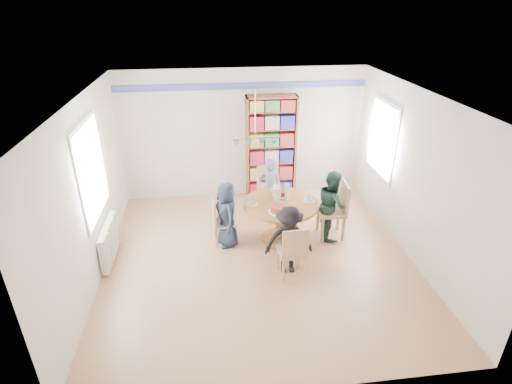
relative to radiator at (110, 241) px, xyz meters
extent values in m
plane|color=tan|center=(2.42, -0.30, -0.35)|extent=(5.00, 5.00, 0.00)
plane|color=white|center=(2.42, -0.30, 2.35)|extent=(5.00, 5.00, 0.00)
plane|color=beige|center=(2.42, 2.20, 1.00)|extent=(5.00, 0.00, 5.00)
plane|color=beige|center=(2.42, -2.80, 1.00)|extent=(5.00, 0.00, 5.00)
plane|color=beige|center=(-0.08, -0.30, 1.00)|extent=(0.00, 5.00, 5.00)
plane|color=beige|center=(4.92, -0.30, 1.00)|extent=(0.00, 5.00, 5.00)
cube|color=#38489B|center=(2.42, 2.18, 2.00)|extent=(5.00, 0.02, 0.12)
cube|color=white|center=(-0.07, 0.00, 1.25)|extent=(0.03, 1.32, 1.52)
cube|color=white|center=(-0.05, 0.00, 1.25)|extent=(0.01, 1.20, 1.40)
cube|color=white|center=(4.90, 1.00, 1.20)|extent=(0.03, 1.12, 1.42)
cube|color=white|center=(4.88, 1.00, 1.20)|extent=(0.01, 1.00, 1.30)
cylinder|color=gold|center=(2.42, 0.20, 1.98)|extent=(0.01, 0.01, 0.75)
cylinder|color=gold|center=(2.42, 0.20, 1.60)|extent=(0.80, 0.02, 0.02)
cone|color=teal|center=(2.12, 0.20, 1.52)|extent=(0.11, 0.11, 0.10)
cone|color=teal|center=(2.32, 0.20, 1.52)|extent=(0.11, 0.11, 0.10)
cone|color=teal|center=(2.52, 0.20, 1.52)|extent=(0.11, 0.11, 0.10)
cone|color=teal|center=(2.72, 0.20, 1.52)|extent=(0.11, 0.11, 0.10)
cube|color=silver|center=(0.00, 0.00, 0.00)|extent=(0.10, 1.00, 0.60)
cube|color=silver|center=(0.06, -0.40, 0.00)|extent=(0.02, 0.06, 0.56)
cube|color=silver|center=(0.06, -0.20, 0.00)|extent=(0.02, 0.06, 0.56)
cube|color=silver|center=(0.06, 0.00, 0.00)|extent=(0.02, 0.06, 0.56)
cube|color=silver|center=(0.06, 0.20, 0.00)|extent=(0.02, 0.06, 0.56)
cube|color=silver|center=(0.06, 0.40, 0.00)|extent=(0.02, 0.06, 0.56)
cylinder|color=olive|center=(2.86, 0.24, 0.37)|extent=(1.30, 1.30, 0.05)
cylinder|color=olive|center=(2.86, 0.24, 0.00)|extent=(0.16, 0.16, 0.70)
cylinder|color=olive|center=(2.86, 0.24, -0.33)|extent=(0.70, 0.70, 0.04)
cube|color=tan|center=(1.88, 0.28, 0.05)|extent=(0.40, 0.40, 0.04)
cube|color=tan|center=(1.71, 0.27, 0.27)|extent=(0.06, 0.37, 0.44)
cube|color=tan|center=(2.04, 0.14, -0.16)|extent=(0.04, 0.04, 0.38)
cube|color=tan|center=(2.02, 0.44, -0.16)|extent=(0.04, 0.04, 0.38)
cube|color=tan|center=(1.74, 0.12, -0.16)|extent=(0.04, 0.04, 0.38)
cube|color=tan|center=(1.72, 0.42, -0.16)|extent=(0.04, 0.04, 0.38)
cube|color=tan|center=(3.79, 0.27, 0.15)|extent=(0.49, 0.49, 0.06)
cube|color=tan|center=(4.00, 0.25, 0.42)|extent=(0.07, 0.46, 0.55)
cube|color=tan|center=(3.62, 0.46, -0.11)|extent=(0.05, 0.05, 0.47)
cube|color=tan|center=(3.60, 0.09, -0.11)|extent=(0.05, 0.05, 0.47)
cube|color=tan|center=(3.99, 0.44, -0.11)|extent=(0.05, 0.05, 0.47)
cube|color=tan|center=(3.97, 0.07, -0.11)|extent=(0.05, 0.05, 0.47)
cube|color=tan|center=(2.85, 1.18, 0.12)|extent=(0.53, 0.53, 0.05)
cube|color=tan|center=(2.81, 1.38, 0.38)|extent=(0.44, 0.14, 0.52)
cube|color=tan|center=(2.72, 0.97, -0.12)|extent=(0.05, 0.05, 0.45)
cube|color=tan|center=(3.07, 1.05, -0.12)|extent=(0.05, 0.05, 0.45)
cube|color=tan|center=(2.64, 1.32, -0.12)|extent=(0.05, 0.05, 0.45)
cube|color=tan|center=(2.99, 1.40, -0.12)|extent=(0.05, 0.05, 0.45)
cube|color=tan|center=(2.86, -0.76, 0.08)|extent=(0.43, 0.43, 0.05)
cube|color=tan|center=(2.87, -0.94, 0.33)|extent=(0.41, 0.07, 0.48)
cube|color=tan|center=(3.01, -0.58, -0.14)|extent=(0.04, 0.04, 0.41)
cube|color=tan|center=(2.68, -0.61, -0.14)|extent=(0.04, 0.04, 0.41)
cube|color=tan|center=(3.03, -0.91, -0.14)|extent=(0.04, 0.04, 0.41)
cube|color=tan|center=(2.70, -0.93, -0.14)|extent=(0.04, 0.04, 0.41)
imported|color=#1B263B|center=(1.93, 0.22, 0.24)|extent=(0.51, 0.65, 1.18)
imported|color=#1B3629|center=(3.79, 0.28, 0.28)|extent=(0.48, 0.62, 1.27)
imported|color=gray|center=(2.82, 1.12, 0.26)|extent=(0.46, 0.32, 1.22)
imported|color=black|center=(2.83, -0.66, 0.22)|extent=(0.74, 0.43, 1.14)
cube|color=brown|center=(2.48, 2.04, 0.74)|extent=(0.04, 0.31, 2.18)
cube|color=brown|center=(3.48, 2.04, 0.74)|extent=(0.04, 0.31, 2.18)
cube|color=brown|center=(2.98, 2.04, 1.81)|extent=(1.04, 0.31, 0.04)
cube|color=brown|center=(2.98, 2.04, -0.32)|extent=(1.04, 0.31, 0.06)
cube|color=brown|center=(2.98, 2.19, 0.74)|extent=(1.04, 0.02, 2.18)
cube|color=brown|center=(2.98, 2.04, 0.07)|extent=(0.98, 0.29, 0.03)
cube|color=brown|center=(2.98, 2.04, 0.43)|extent=(0.98, 0.29, 0.03)
cube|color=brown|center=(2.98, 2.04, 0.79)|extent=(0.98, 0.29, 0.03)
cube|color=brown|center=(2.98, 2.04, 1.16)|extent=(0.98, 0.29, 0.03)
cube|color=brown|center=(2.98, 2.04, 1.52)|extent=(0.98, 0.29, 0.03)
cube|color=maroon|center=(2.67, 2.02, -0.15)|extent=(0.29, 0.23, 0.27)
cube|color=beige|center=(2.98, 2.02, -0.15)|extent=(0.29, 0.23, 0.27)
cube|color=navy|center=(3.29, 2.02, -0.15)|extent=(0.29, 0.23, 0.27)
cube|color=#AF9546|center=(2.67, 2.02, 0.21)|extent=(0.29, 0.23, 0.27)
cube|color=#407340|center=(2.98, 2.02, 0.21)|extent=(0.29, 0.23, 0.27)
cube|color=maroon|center=(3.29, 2.02, 0.21)|extent=(0.29, 0.23, 0.27)
cube|color=maroon|center=(2.67, 2.02, 0.58)|extent=(0.29, 0.23, 0.27)
cube|color=beige|center=(2.98, 2.02, 0.58)|extent=(0.29, 0.23, 0.27)
cube|color=navy|center=(3.29, 2.02, 0.58)|extent=(0.29, 0.23, 0.27)
cube|color=#AF9546|center=(2.67, 2.02, 0.94)|extent=(0.29, 0.23, 0.27)
cube|color=#407340|center=(2.98, 2.02, 0.94)|extent=(0.29, 0.23, 0.27)
cube|color=maroon|center=(3.29, 2.02, 0.94)|extent=(0.29, 0.23, 0.27)
cube|color=maroon|center=(2.67, 2.02, 1.30)|extent=(0.29, 0.23, 0.27)
cube|color=beige|center=(2.98, 2.02, 1.30)|extent=(0.29, 0.23, 0.27)
cube|color=navy|center=(3.29, 2.02, 1.30)|extent=(0.29, 0.23, 0.27)
cube|color=#AF9546|center=(2.67, 2.02, 1.65)|extent=(0.29, 0.23, 0.23)
cube|color=#407340|center=(2.98, 2.02, 1.65)|extent=(0.29, 0.23, 0.23)
cube|color=maroon|center=(3.29, 2.02, 1.65)|extent=(0.29, 0.23, 0.23)
cylinder|color=white|center=(2.81, 0.32, 0.53)|extent=(0.13, 0.13, 0.25)
sphere|color=white|center=(2.81, 0.32, 0.65)|extent=(0.09, 0.09, 0.09)
cylinder|color=silver|center=(2.99, 0.36, 0.55)|extent=(0.07, 0.07, 0.29)
cylinder|color=teal|center=(2.99, 0.36, 0.70)|extent=(0.03, 0.03, 0.03)
cylinder|color=white|center=(2.92, 0.53, 0.41)|extent=(0.31, 0.31, 0.01)
cylinder|color=maroon|center=(2.92, 0.53, 0.46)|extent=(0.25, 0.25, 0.09)
cylinder|color=white|center=(2.76, -0.08, 0.41)|extent=(0.31, 0.31, 0.01)
cylinder|color=maroon|center=(2.76, -0.08, 0.46)|extent=(0.25, 0.25, 0.09)
cylinder|color=white|center=(2.36, 0.23, 0.41)|extent=(0.21, 0.21, 0.01)
imported|color=white|center=(2.36, 0.23, 0.45)|extent=(0.13, 0.13, 0.10)
cylinder|color=white|center=(3.36, 0.23, 0.41)|extent=(0.21, 0.21, 0.01)
imported|color=white|center=(3.36, 0.23, 0.45)|extent=(0.10, 0.10, 0.10)
cylinder|color=white|center=(2.86, 0.73, 0.41)|extent=(0.21, 0.21, 0.01)
imported|color=white|center=(2.86, 0.73, 0.45)|extent=(0.13, 0.13, 0.10)
cylinder|color=white|center=(2.86, -0.27, 0.41)|extent=(0.21, 0.21, 0.01)
imported|color=white|center=(2.86, -0.27, 0.45)|extent=(0.10, 0.10, 0.10)
camera|label=1|loc=(1.68, -5.72, 3.60)|focal=28.00mm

